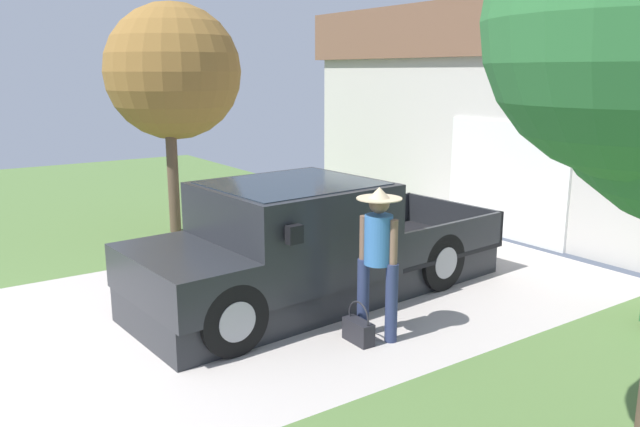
% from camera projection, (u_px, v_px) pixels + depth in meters
% --- Properties ---
extents(pickup_truck, '(2.34, 5.35, 1.59)m').
position_uv_depth(pickup_truck, '(301.00, 248.00, 8.15)').
color(pickup_truck, '#23262A').
rests_on(pickup_truck, ground).
extents(person_with_hat, '(0.50, 0.50, 1.74)m').
position_uv_depth(person_with_hat, '(378.00, 250.00, 6.91)').
color(person_with_hat, navy).
rests_on(person_with_hat, ground).
extents(handbag, '(0.40, 0.16, 0.48)m').
position_uv_depth(handbag, '(358.00, 330.00, 6.98)').
color(handbag, '#232328').
rests_on(handbag, ground).
extents(house_with_garage, '(11.10, 6.98, 4.28)m').
position_uv_depth(house_with_garage, '(600.00, 109.00, 13.18)').
color(house_with_garage, beige).
rests_on(house_with_garage, ground).
extents(neighbor_tree, '(2.49, 2.49, 4.19)m').
position_uv_depth(neighbor_tree, '(173.00, 72.00, 11.51)').
color(neighbor_tree, brown).
rests_on(neighbor_tree, ground).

